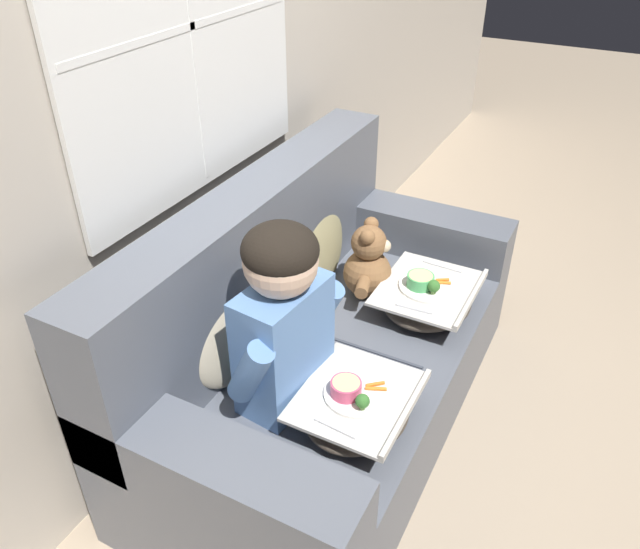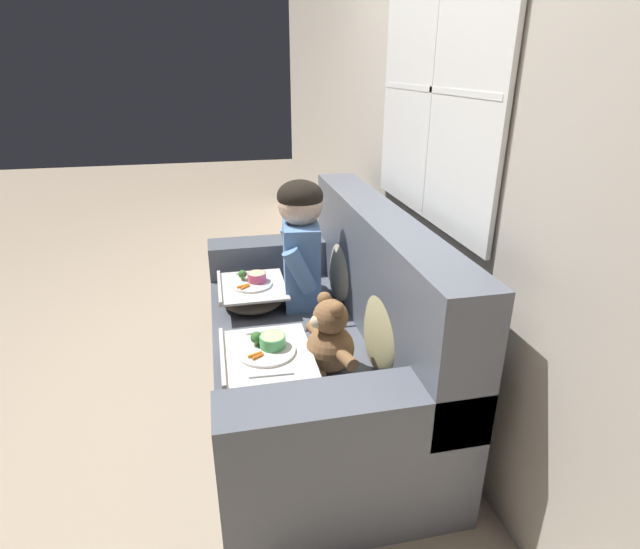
% 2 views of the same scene
% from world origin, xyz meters
% --- Properties ---
extents(ground_plane, '(14.00, 14.00, 0.00)m').
position_xyz_m(ground_plane, '(0.00, 0.00, 0.00)').
color(ground_plane, tan).
extents(wall_back_with_window, '(8.00, 0.08, 2.60)m').
position_xyz_m(wall_back_with_window, '(0.00, 0.59, 1.31)').
color(wall_back_with_window, '#BCB2A3').
rests_on(wall_back_with_window, ground_plane).
extents(couch, '(1.81, 0.92, 0.98)m').
position_xyz_m(couch, '(0.00, 0.08, 0.34)').
color(couch, '#565B66').
rests_on(couch, ground_plane).
extents(throw_pillow_behind_child, '(0.41, 0.20, 0.42)m').
position_xyz_m(throw_pillow_behind_child, '(-0.34, 0.27, 0.59)').
color(throw_pillow_behind_child, '#C1B293').
rests_on(throw_pillow_behind_child, couch).
extents(throw_pillow_behind_teddy, '(0.42, 0.20, 0.43)m').
position_xyz_m(throw_pillow_behind_teddy, '(0.34, 0.27, 0.59)').
color(throw_pillow_behind_teddy, tan).
rests_on(throw_pillow_behind_teddy, couch).
extents(child_figure, '(0.49, 0.25, 0.67)m').
position_xyz_m(child_figure, '(-0.34, 0.03, 0.77)').
color(child_figure, '#5B84BC').
rests_on(child_figure, couch).
extents(teddy_bear, '(0.36, 0.26, 0.34)m').
position_xyz_m(teddy_bear, '(0.34, 0.02, 0.54)').
color(teddy_bear, brown).
rests_on(teddy_bear, couch).
extents(lap_tray_child, '(0.41, 0.35, 0.18)m').
position_xyz_m(lap_tray_child, '(-0.34, -0.24, 0.47)').
color(lap_tray_child, '#473D33').
rests_on(lap_tray_child, child_figure).
extents(lap_tray_teddy, '(0.43, 0.37, 0.19)m').
position_xyz_m(lap_tray_teddy, '(0.34, -0.24, 0.47)').
color(lap_tray_teddy, '#473D33').
rests_on(lap_tray_teddy, teddy_bear).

